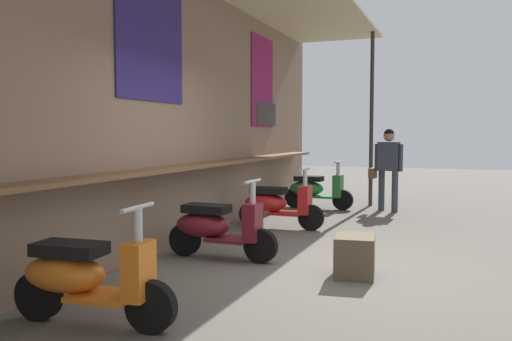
% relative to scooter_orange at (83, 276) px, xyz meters
% --- Properties ---
extents(ground_plane, '(37.07, 37.07, 0.00)m').
position_rel_scooter_orange_xyz_m(ground_plane, '(2.35, -1.08, -0.39)').
color(ground_plane, '#605B54').
extents(market_stall_facade, '(13.24, 2.15, 3.68)m').
position_rel_scooter_orange_xyz_m(market_stall_facade, '(2.35, 0.82, 1.63)').
color(market_stall_facade, '#7F6651').
rests_on(market_stall_facade, ground_plane).
extents(scooter_orange, '(0.50, 1.40, 0.97)m').
position_rel_scooter_orange_xyz_m(scooter_orange, '(0.00, 0.00, 0.00)').
color(scooter_orange, orange).
rests_on(scooter_orange, ground_plane).
extents(scooter_maroon, '(0.46, 1.40, 0.97)m').
position_rel_scooter_orange_xyz_m(scooter_maroon, '(2.41, 0.00, 0.00)').
color(scooter_maroon, maroon).
rests_on(scooter_maroon, ground_plane).
extents(scooter_red, '(0.46, 1.40, 0.97)m').
position_rel_scooter_orange_xyz_m(scooter_red, '(4.64, 0.00, 0.00)').
color(scooter_red, red).
rests_on(scooter_red, ground_plane).
extents(scooter_green, '(0.47, 1.40, 0.97)m').
position_rel_scooter_orange_xyz_m(scooter_green, '(7.04, 0.00, 0.00)').
color(scooter_green, '#237533').
rests_on(scooter_green, ground_plane).
extents(shopper_with_handbag, '(0.31, 0.65, 1.59)m').
position_rel_scooter_orange_xyz_m(shopper_with_handbag, '(7.21, -1.41, 0.57)').
color(shopper_with_handbag, '#383D4C').
rests_on(shopper_with_handbag, ground_plane).
extents(merchandise_crate, '(0.55, 0.46, 0.43)m').
position_rel_scooter_orange_xyz_m(merchandise_crate, '(2.21, -1.71, -0.17)').
color(merchandise_crate, brown).
rests_on(merchandise_crate, ground_plane).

